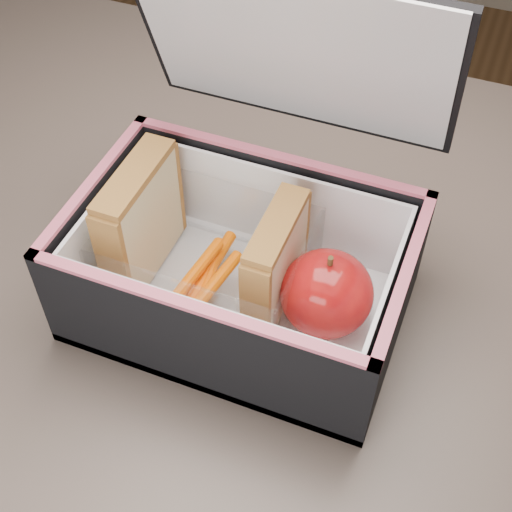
# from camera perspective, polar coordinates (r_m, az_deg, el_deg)

# --- Properties ---
(kitchen_table) EXTENTS (1.20, 0.80, 0.75)m
(kitchen_table) POSITION_cam_1_polar(r_m,az_deg,el_deg) (0.76, -2.58, -5.16)
(kitchen_table) COLOR #51433B
(kitchen_table) RESTS_ON ground
(lunch_bag) EXTENTS (0.28, 0.25, 0.28)m
(lunch_bag) POSITION_cam_1_polar(r_m,az_deg,el_deg) (0.61, -1.07, -0.32)
(lunch_bag) COLOR black
(lunch_bag) RESTS_ON kitchen_table
(plastic_tub) EXTENTS (0.17, 0.12, 0.07)m
(plastic_tub) POSITION_cam_1_polar(r_m,az_deg,el_deg) (0.63, -3.86, -0.10)
(plastic_tub) COLOR white
(plastic_tub) RESTS_ON lunch_bag
(sandwich_left) EXTENTS (0.03, 0.10, 0.11)m
(sandwich_left) POSITION_cam_1_polar(r_m,az_deg,el_deg) (0.63, -9.18, 2.85)
(sandwich_left) COLOR tan
(sandwich_left) RESTS_ON plastic_tub
(sandwich_right) EXTENTS (0.03, 0.09, 0.10)m
(sandwich_right) POSITION_cam_1_polar(r_m,az_deg,el_deg) (0.60, 1.58, -0.65)
(sandwich_right) COLOR tan
(sandwich_right) RESTS_ON plastic_tub
(carrot_sticks) EXTENTS (0.05, 0.12, 0.03)m
(carrot_sticks) POSITION_cam_1_polar(r_m,az_deg,el_deg) (0.63, -4.42, -2.10)
(carrot_sticks) COLOR #E94E04
(carrot_sticks) RESTS_ON plastic_tub
(paper_napkin) EXTENTS (0.09, 0.09, 0.01)m
(paper_napkin) POSITION_cam_1_polar(r_m,az_deg,el_deg) (0.62, 5.51, -5.40)
(paper_napkin) COLOR white
(paper_napkin) RESTS_ON lunch_bag
(red_apple) EXTENTS (0.10, 0.10, 0.08)m
(red_apple) POSITION_cam_1_polar(r_m,az_deg,el_deg) (0.59, 5.66, -3.00)
(red_apple) COLOR maroon
(red_apple) RESTS_ON paper_napkin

